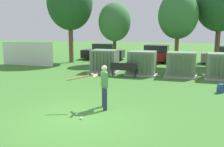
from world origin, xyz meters
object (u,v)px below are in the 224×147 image
object	(u,v)px
parked_car_leftmost	(103,52)
batter	(103,85)
transformer_east	(222,67)
backpack	(221,89)
transformer_mid_west	(142,63)
transformer_mid_east	(181,65)
park_bench	(124,69)
sports_ball	(81,118)
parked_car_left_of_center	(155,54)
transformer_west	(105,61)

from	to	relation	value
parked_car_leftmost	batter	bearing A→B (deg)	-71.73
transformer_east	backpack	xyz separation A→B (m)	(-0.45, -3.71, -0.57)
transformer_mid_west	transformer_mid_east	size ratio (longest dim) A/B	1.00
transformer_mid_east	backpack	bearing A→B (deg)	-61.97
transformer_mid_west	park_bench	bearing A→B (deg)	-137.68
transformer_mid_west	transformer_east	xyz separation A→B (m)	(5.01, 0.01, 0.00)
sports_ball	transformer_mid_west	bearing A→B (deg)	86.17
batter	backpack	xyz separation A→B (m)	(4.81, 3.99, -0.76)
transformer_mid_west	sports_ball	world-z (taller)	transformer_mid_west
park_bench	batter	distance (m)	6.79
parked_car_left_of_center	backpack	bearing A→B (deg)	-66.77
park_bench	parked_car_left_of_center	xyz separation A→B (m)	(1.16, 7.63, 0.22)
park_bench	batter	xyz separation A→B (m)	(0.80, -6.73, 0.44)
parked_car_left_of_center	batter	bearing A→B (deg)	-91.42
sports_ball	backpack	xyz separation A→B (m)	(5.17, 5.38, 0.17)
transformer_west	transformer_mid_east	size ratio (longest dim) A/B	1.00
transformer_east	park_bench	distance (m)	6.14
transformer_east	sports_ball	world-z (taller)	transformer_east
transformer_mid_west	transformer_mid_east	distance (m)	2.55
parked_car_leftmost	transformer_west	bearing A→B (deg)	-70.90
transformer_mid_west	transformer_east	world-z (taller)	same
transformer_mid_west	parked_car_leftmost	world-z (taller)	same
batter	parked_car_left_of_center	xyz separation A→B (m)	(0.36, 14.36, -0.22)
transformer_east	park_bench	world-z (taller)	transformer_east
backpack	parked_car_leftmost	bearing A→B (deg)	131.66
transformer_mid_east	parked_car_left_of_center	bearing A→B (deg)	110.32
parked_car_left_of_center	park_bench	bearing A→B (deg)	-98.66
backpack	parked_car_left_of_center	bearing A→B (deg)	113.23
batter	parked_car_left_of_center	distance (m)	14.36
transformer_mid_west	parked_car_leftmost	distance (m)	8.90
transformer_mid_west	parked_car_left_of_center	size ratio (longest dim) A/B	0.49
transformer_mid_west	park_bench	distance (m)	1.45
transformer_mid_west	backpack	bearing A→B (deg)	-39.10
batter	parked_car_leftmost	size ratio (longest dim) A/B	0.41
transformer_west	sports_ball	world-z (taller)	transformer_west
batter	sports_ball	world-z (taller)	batter
transformer_mid_west	backpack	xyz separation A→B (m)	(4.56, -3.70, -0.57)
transformer_east	parked_car_leftmost	xyz separation A→B (m)	(-10.19, 7.23, -0.04)
park_bench	parked_car_leftmost	size ratio (longest dim) A/B	0.43
sports_ball	parked_car_left_of_center	bearing A→B (deg)	87.40
transformer_west	transformer_mid_west	xyz separation A→B (m)	(2.77, -0.27, 0.00)
transformer_west	transformer_mid_west	distance (m)	2.78
transformer_mid_east	backpack	world-z (taller)	transformer_mid_east
transformer_mid_west	sports_ball	bearing A→B (deg)	-93.83
transformer_mid_east	parked_car_left_of_center	size ratio (longest dim) A/B	0.49
transformer_mid_east	backpack	size ratio (longest dim) A/B	4.77
park_bench	backpack	bearing A→B (deg)	-26.05
transformer_west	transformer_east	bearing A→B (deg)	-1.94
parked_car_leftmost	transformer_mid_east	bearing A→B (deg)	-42.85
transformer_mid_east	sports_ball	bearing A→B (deg)	-109.02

